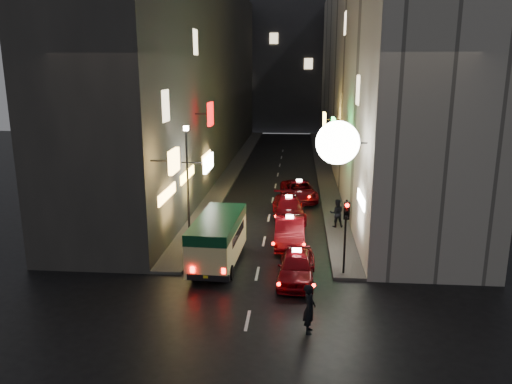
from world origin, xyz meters
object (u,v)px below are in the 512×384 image
(pedestrian_crossing, at_px, (310,305))
(lamp_post, at_px, (187,175))
(traffic_light, at_px, (346,221))
(taxi_near, at_px, (297,264))
(minibus, at_px, (218,235))

(pedestrian_crossing, bearing_deg, lamp_post, 37.96)
(pedestrian_crossing, bearing_deg, traffic_light, -14.31)
(taxi_near, distance_m, lamp_post, 8.43)
(minibus, relative_size, lamp_post, 0.91)
(traffic_light, distance_m, lamp_post, 9.42)
(lamp_post, bearing_deg, traffic_light, -28.91)
(lamp_post, bearing_deg, taxi_near, -40.33)
(pedestrian_crossing, xyz_separation_m, traffic_light, (1.68, 5.11, 1.63))
(taxi_near, xyz_separation_m, pedestrian_crossing, (0.49, -4.53, 0.25))
(minibus, distance_m, pedestrian_crossing, 7.51)
(lamp_post, bearing_deg, pedestrian_crossing, -55.95)
(taxi_near, distance_m, pedestrian_crossing, 4.56)
(minibus, xyz_separation_m, traffic_light, (6.00, -1.01, 1.18))
(taxi_near, height_order, pedestrian_crossing, pedestrian_crossing)
(taxi_near, relative_size, pedestrian_crossing, 2.43)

